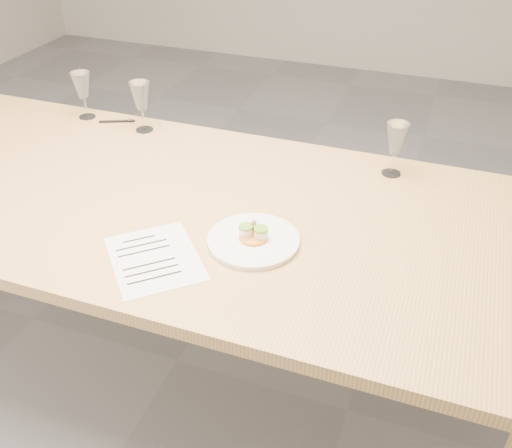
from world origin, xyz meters
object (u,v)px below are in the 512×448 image
(ballpoint_pen, at_px, (117,121))
(wine_glass_1, at_px, (141,97))
(recipe_sheet, at_px, (155,258))
(wine_glass_0, at_px, (82,86))
(dinner_plate, at_px, (254,240))
(wine_glass_2, at_px, (396,139))
(dining_table, at_px, (160,212))

(ballpoint_pen, relative_size, wine_glass_1, 0.69)
(recipe_sheet, xyz_separation_m, wine_glass_1, (-0.42, 0.69, 0.13))
(wine_glass_0, height_order, wine_glass_1, wine_glass_1)
(ballpoint_pen, distance_m, wine_glass_1, 0.19)
(recipe_sheet, xyz_separation_m, ballpoint_pen, (-0.55, 0.71, 0.00))
(dinner_plate, xyz_separation_m, wine_glass_1, (-0.64, 0.53, 0.12))
(wine_glass_1, bearing_deg, recipe_sheet, -58.86)
(wine_glass_0, relative_size, wine_glass_2, 1.01)
(dinner_plate, height_order, wine_glass_0, wine_glass_0)
(ballpoint_pen, height_order, wine_glass_2, wine_glass_2)
(dinner_plate, relative_size, recipe_sheet, 0.71)
(dining_table, xyz_separation_m, wine_glass_0, (-0.54, 0.42, 0.19))
(dining_table, relative_size, dinner_plate, 9.52)
(wine_glass_0, bearing_deg, wine_glass_2, -2.14)
(dinner_plate, bearing_deg, recipe_sheet, -145.14)
(dinner_plate, relative_size, ballpoint_pen, 1.94)
(ballpoint_pen, bearing_deg, dinner_plate, -59.75)
(dining_table, distance_m, recipe_sheet, 0.33)
(dinner_plate, relative_size, wine_glass_2, 1.41)
(dining_table, relative_size, recipe_sheet, 6.77)
(wine_glass_0, xyz_separation_m, wine_glass_1, (0.27, -0.03, 0.00))
(recipe_sheet, distance_m, wine_glass_1, 0.81)
(wine_glass_0, bearing_deg, dinner_plate, -31.70)
(recipe_sheet, distance_m, ballpoint_pen, 0.90)
(dining_table, height_order, wine_glass_0, wine_glass_0)
(recipe_sheet, height_order, ballpoint_pen, ballpoint_pen)
(wine_glass_0, height_order, wine_glass_2, wine_glass_0)
(recipe_sheet, distance_m, wine_glass_2, 0.85)
(recipe_sheet, height_order, wine_glass_1, wine_glass_1)
(wine_glass_0, bearing_deg, ballpoint_pen, -0.67)
(recipe_sheet, bearing_deg, dinner_plate, -7.19)
(dinner_plate, bearing_deg, wine_glass_1, 140.08)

